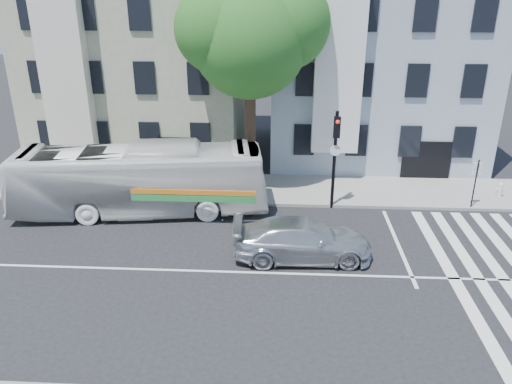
# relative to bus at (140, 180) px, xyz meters

# --- Properties ---
(ground) EXTENTS (120.00, 120.00, 0.00)m
(ground) POSITION_rel_bus_xyz_m (4.85, -5.08, -1.62)
(ground) COLOR black
(ground) RESTS_ON ground
(sidewalk_far) EXTENTS (80.00, 4.00, 0.15)m
(sidewalk_far) POSITION_rel_bus_xyz_m (4.85, 2.92, -1.54)
(sidewalk_far) COLOR gray
(sidewalk_far) RESTS_ON ground
(building_left) EXTENTS (12.00, 10.00, 11.00)m
(building_left) POSITION_rel_bus_xyz_m (-2.15, 9.92, 3.88)
(building_left) COLOR gray
(building_left) RESTS_ON ground
(building_right) EXTENTS (12.00, 10.00, 11.00)m
(building_right) POSITION_rel_bus_xyz_m (11.85, 9.92, 3.88)
(building_right) COLOR #91A0AD
(building_right) RESTS_ON ground
(street_tree) EXTENTS (7.30, 5.90, 11.10)m
(street_tree) POSITION_rel_bus_xyz_m (4.91, 3.65, 6.21)
(street_tree) COLOR #2D2116
(street_tree) RESTS_ON ground
(bus) EXTENTS (4.14, 11.86, 3.23)m
(bus) POSITION_rel_bus_xyz_m (0.00, 0.00, 0.00)
(bus) COLOR silver
(bus) RESTS_ON ground
(sedan) EXTENTS (2.43, 5.46, 1.56)m
(sedan) POSITION_rel_bus_xyz_m (7.34, -3.85, -0.84)
(sedan) COLOR silver
(sedan) RESTS_ON ground
(hedge) EXTENTS (8.41, 3.09, 0.70)m
(hedge) POSITION_rel_bus_xyz_m (-1.77, 1.72, -1.12)
(hedge) COLOR #2D6220
(hedge) RESTS_ON sidewalk_far
(traffic_signal) EXTENTS (0.49, 0.55, 4.71)m
(traffic_signal) POSITION_rel_bus_xyz_m (8.90, 0.86, 1.43)
(traffic_signal) COLOR black
(traffic_signal) RESTS_ON ground
(fire_hydrant) EXTENTS (0.40, 0.24, 0.73)m
(fire_hydrant) POSITION_rel_bus_xyz_m (17.32, 2.45, -1.10)
(fire_hydrant) COLOR silver
(fire_hydrant) RESTS_ON sidewalk_far
(far_sign_pole) EXTENTS (0.43, 0.16, 2.36)m
(far_sign_pole) POSITION_rel_bus_xyz_m (15.49, 1.13, 0.04)
(far_sign_pole) COLOR black
(far_sign_pole) RESTS_ON sidewalk_far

